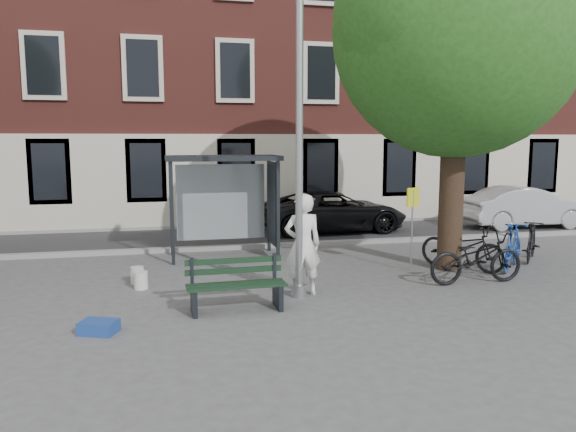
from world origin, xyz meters
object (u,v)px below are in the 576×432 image
Objects in this scene: lamppost at (299,152)px; bike_c at (462,246)px; bike_b at (512,247)px; bus_shelter at (238,183)px; bench at (236,287)px; painter at (303,245)px; car_silver at (526,207)px; bike_d at (532,241)px; car_dark at (334,211)px; notice_sign at (413,211)px; bike_a at (476,258)px.

bike_c is (4.30, 1.43, -2.24)m from lamppost.
lamppost is at bearing 57.58° from bike_b.
bus_shelter is 4.96m from bench.
car_silver is (9.60, 6.50, -0.29)m from painter.
bike_d is 0.34× the size of car_dark.
notice_sign is (-3.45, -0.39, 0.92)m from bike_d.
bike_b is at bearing -160.59° from car_dark.
bike_a is 0.49× the size of car_silver.
bus_shelter is at bearing 129.53° from car_dark.
lamppost is at bearing -81.57° from bus_shelter.
bike_a is (3.89, 0.16, -2.23)m from lamppost.
car_silver reaches higher than bike_d.
car_dark is at bearing 67.72° from lamppost.
bench is 5.94m from bike_c.
notice_sign is at bearing 130.10° from car_silver.
lamppost reaches higher than bike_a.
bike_a is 1.84m from bike_b.
car_silver is at bearing -97.77° from car_dark.
bike_a is (5.18, 0.73, 0.14)m from bench.
bike_b is 1.10× the size of bike_d.
bench is 0.92× the size of notice_sign.
bike_c is 2.26m from bike_d.
notice_sign reaches higher than car_dark.
bench is (-1.30, -0.57, -2.37)m from lamppost.
bus_shelter is 6.86m from bike_b.
bus_shelter reaches higher than bench.
bike_a is at bearing 140.58° from car_silver.
car_dark reaches higher than bike_b.
car_dark is (-1.30, 5.89, 0.13)m from bike_c.
bike_b is (1.55, 1.00, -0.02)m from bike_a.
bench is (-1.41, -0.73, -0.58)m from painter.
painter is at bearing 25.45° from bench.
bike_d is 6.44m from car_dark.
bus_shelter is at bearing 79.85° from bench.
car_dark is 6.75m from car_silver.
bike_a reaches higher than bike_b.
bike_d is at bearing -17.11° from bus_shelter.
bike_c is 7.54m from car_silver.
bike_b is 6.97m from car_silver.
notice_sign is at bearing 23.94° from bench.
painter reaches higher than notice_sign.
bus_shelter is at bearing 98.43° from lamppost.
notice_sign is (3.66, -2.58, -0.51)m from bus_shelter.
car_silver is at bearing 8.30° from bike_c.
bike_b is (5.32, 1.00, -0.46)m from painter.
bike_a is at bearing 6.27° from bench.
bike_a is at bearing -143.55° from bike_c.
lamppost is 3.45× the size of bench.
painter reaches higher than car_dark.
bench is 0.84× the size of bike_a.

